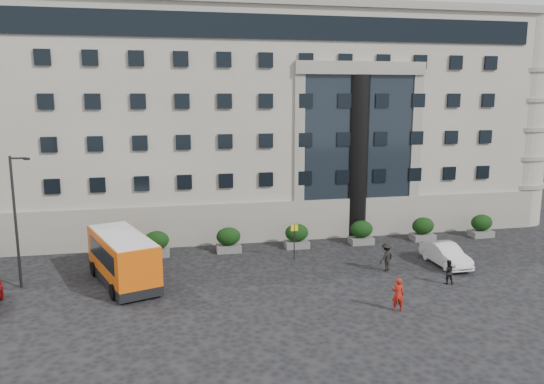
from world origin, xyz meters
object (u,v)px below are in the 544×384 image
Objects in this scene: hedge_a at (157,244)px; hedge_e at (423,229)px; white_taxi at (446,254)px; pedestrian_a at (398,294)px; hedge_c at (297,236)px; hedge_f at (481,225)px; minibus at (123,257)px; pedestrian_c at (386,257)px; pedestrian_b at (448,272)px; hedge_d at (361,232)px; hedge_b at (229,240)px; parked_car_d at (66,225)px; red_truck at (14,211)px; bus_stop_sign at (294,236)px; street_lamp at (16,217)px.

hedge_a and hedge_e have the same top height.
pedestrian_a is at bearing -136.62° from white_taxi.
hedge_f is at bearing 0.00° from hedge_c.
pedestrian_c is (16.82, -1.15, -0.73)m from minibus.
pedestrian_b is (-1.76, -3.36, 0.01)m from white_taxi.
minibus is (-17.58, -5.26, 0.76)m from hedge_d.
hedge_b is at bearing -24.81° from pedestrian_b.
hedge_a is 0.96× the size of pedestrian_c.
parked_car_d is at bearing 160.75° from hedge_d.
hedge_c is at bearing -69.69° from pedestrian_a.
pedestrian_c is (26.92, -17.03, -0.60)m from red_truck.
hedge_b is 14.77m from pedestrian_a.
pedestrian_a is at bearing -44.91° from hedge_a.
bus_stop_sign is 20.20m from parked_car_d.
hedge_d is at bearing 0.00° from hedge_a.
hedge_e is at bearing -29.26° from red_truck.
minibus is 1.72× the size of white_taxi.
white_taxi is at bearing -18.65° from bus_stop_sign.
minibus is at bearing -143.75° from hedge_b.
hedge_d is at bearing 0.00° from hedge_b.
hedge_f is 0.96× the size of pedestrian_c.
street_lamp is 4.17× the size of pedestrian_c.
red_truck reaches higher than hedge_a.
minibus is 4.06× the size of pedestrian_c.
minibus is at bearing -169.34° from hedge_f.
hedge_f is 18.36m from pedestrian_a.
red_truck is (-4.14, 15.42, -2.81)m from street_lamp.
pedestrian_a reaches higher than pedestrian_b.
bus_stop_sign is at bearing -16.42° from hedge_a.
red_truck is (-27.68, 10.62, 0.63)m from hedge_d.
hedge_f is at bearing 0.00° from hedge_b.
hedge_d is at bearing 11.53° from street_lamp.
bus_stop_sign reaches higher than pedestrian_a.
parked_car_d is (-33.50, 8.07, -0.23)m from hedge_f.
parked_car_d is at bearing 155.74° from hedge_c.
red_truck is at bearing -65.19° from pedestrian_c.
hedge_d is 7.15m from white_taxi.
street_lamp is at bearing 2.29° from pedestrian_b.
bus_stop_sign is (17.44, 2.00, -2.64)m from street_lamp.
parked_car_d is 29.00m from pedestrian_a.
hedge_e is 1.21× the size of pedestrian_b.
hedge_b is at bearing 154.86° from white_taxi.
pedestrian_b is at bearing -78.38° from hedge_d.
hedge_d is 18.37m from minibus.
red_truck is at bearing -21.46° from pedestrian_b.
pedestrian_c is at bearing -177.80° from white_taxi.
pedestrian_b is at bearing -39.67° from bus_stop_sign.
pedestrian_b is (12.35, -9.47, -0.17)m from hedge_b.
hedge_e is 1.00× the size of pedestrian_a.
pedestrian_a is (-2.86, -12.70, -0.00)m from hedge_d.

